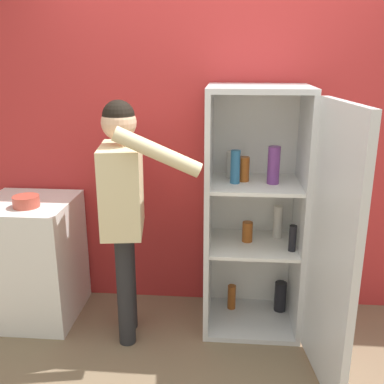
# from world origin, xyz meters

# --- Properties ---
(ground_plane) EXTENTS (12.00, 12.00, 0.00)m
(ground_plane) POSITION_xyz_m (0.00, 0.00, 0.00)
(ground_plane) COLOR #7A664C
(wall_back) EXTENTS (7.00, 0.06, 2.55)m
(wall_back) POSITION_xyz_m (0.00, 0.98, 1.27)
(wall_back) COLOR #B72D2D
(wall_back) RESTS_ON ground_plane
(refrigerator) EXTENTS (0.80, 1.22, 1.71)m
(refrigerator) POSITION_xyz_m (0.38, 0.55, 0.85)
(refrigerator) COLOR silver
(refrigerator) RESTS_ON ground_plane
(person) EXTENTS (0.69, 0.59, 1.64)m
(person) POSITION_xyz_m (-0.57, 0.41, 1.03)
(person) COLOR #262628
(person) RESTS_ON ground_plane
(counter) EXTENTS (0.63, 0.63, 0.90)m
(counter) POSITION_xyz_m (-1.33, 0.61, 0.45)
(counter) COLOR white
(counter) RESTS_ON ground_plane
(bowl) EXTENTS (0.18, 0.18, 0.08)m
(bowl) POSITION_xyz_m (-1.27, 0.50, 0.94)
(bowl) COLOR #B24738
(bowl) RESTS_ON counter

